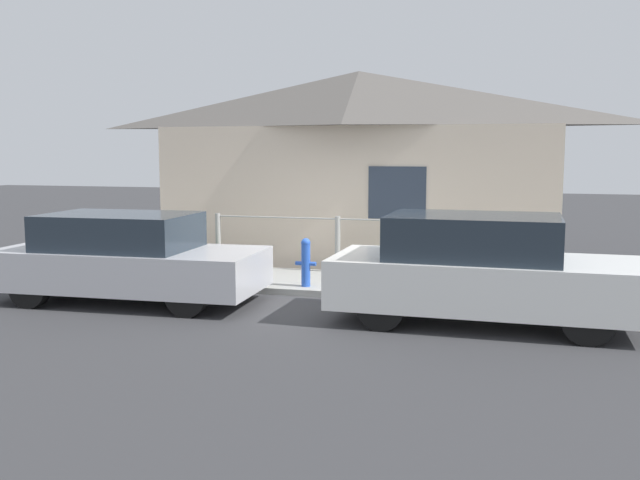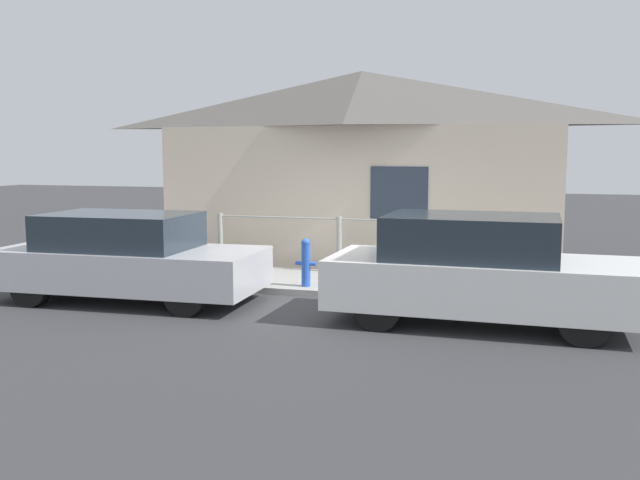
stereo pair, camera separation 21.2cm
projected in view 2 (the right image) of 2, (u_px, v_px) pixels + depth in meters
ground_plane at (310, 297)px, 11.57m from camera, size 60.00×60.00×0.00m
sidewalk at (327, 283)px, 12.51m from camera, size 24.00×1.99×0.11m
house at (360, 110)px, 14.49m from camera, size 8.36×2.23×3.97m
fence at (339, 241)px, 13.23m from camera, size 4.90×0.10×1.04m
car_left at (128, 258)px, 11.19m from camera, size 4.18×1.89×1.39m
car_right at (479, 271)px, 9.67m from camera, size 4.18×1.81×1.50m
fire_hydrant at (306, 261)px, 11.86m from camera, size 0.35×0.16×0.81m
potted_plant_near_hydrant at (371, 262)px, 12.88m from camera, size 0.35×0.35×0.46m
potted_plant_by_fence at (212, 256)px, 13.60m from camera, size 0.37×0.37×0.47m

